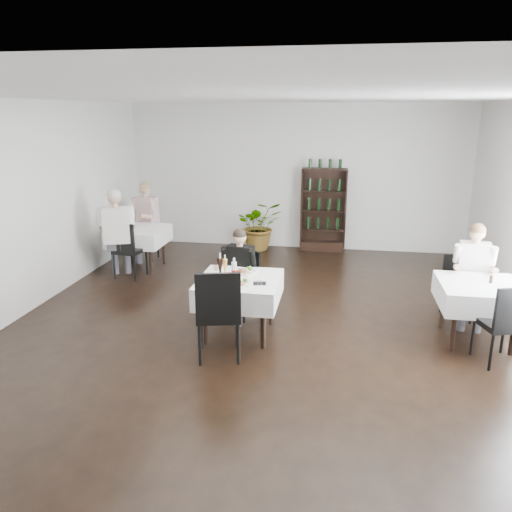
{
  "coord_description": "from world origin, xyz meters",
  "views": [
    {
      "loc": [
        0.92,
        -5.93,
        2.83
      ],
      "look_at": [
        -0.12,
        0.2,
        1.02
      ],
      "focal_mm": 35.0,
      "sensor_mm": 36.0,
      "label": 1
    }
  ],
  "objects": [
    {
      "name": "main_chair_near",
      "position": [
        -0.4,
        -0.74,
        0.64
      ],
      "size": [
        0.62,
        0.62,
        1.12
      ],
      "color": "black",
      "rests_on": "ground"
    },
    {
      "name": "room_shell",
      "position": [
        0.0,
        0.0,
        1.5
      ],
      "size": [
        9.0,
        9.0,
        9.0
      ],
      "color": "black",
      "rests_on": "ground"
    },
    {
      "name": "diner_left_near",
      "position": [
        -2.8,
        1.86,
        0.93
      ],
      "size": [
        0.7,
        0.74,
        1.6
      ],
      "color": "#45454D",
      "rests_on": "ground"
    },
    {
      "name": "diner_right_far",
      "position": [
        2.74,
        0.86,
        0.82
      ],
      "size": [
        0.56,
        0.58,
        1.41
      ],
      "color": "#45454D",
      "rests_on": "ground"
    },
    {
      "name": "left_chair_near",
      "position": [
        -2.68,
        1.91,
        0.58
      ],
      "size": [
        0.53,
        0.53,
        1.01
      ],
      "color": "black",
      "rests_on": "ground"
    },
    {
      "name": "diner_left_far",
      "position": [
        -2.83,
        3.12,
        0.88
      ],
      "size": [
        0.68,
        0.71,
        1.52
      ],
      "color": "#45454D",
      "rests_on": "ground"
    },
    {
      "name": "pilsner_dark",
      "position": [
        -0.54,
        -0.04,
        0.91
      ],
      "size": [
        0.08,
        0.08,
        0.34
      ],
      "color": "black",
      "rests_on": "main_table"
    },
    {
      "name": "pepper_mill",
      "position": [
        2.83,
        0.35,
        0.82
      ],
      "size": [
        0.05,
        0.05,
        0.1
      ],
      "primitive_type": "cylinder",
      "rotation": [
        0.0,
        0.0,
        -0.22
      ],
      "color": "black",
      "rests_on": "right_table"
    },
    {
      "name": "main_chair_far",
      "position": [
        -0.38,
        0.67,
        0.53
      ],
      "size": [
        0.56,
        0.56,
        0.93
      ],
      "color": "black",
      "rests_on": "ground"
    },
    {
      "name": "plate_far",
      "position": [
        -0.27,
        0.24,
        0.79
      ],
      "size": [
        0.34,
        0.34,
        0.08
      ],
      "color": "white",
      "rests_on": "main_table"
    },
    {
      "name": "right_chair_far",
      "position": [
        2.62,
        1.11,
        0.5
      ],
      "size": [
        0.42,
        0.42,
        0.88
      ],
      "color": "black",
      "rests_on": "ground"
    },
    {
      "name": "potted_tree",
      "position": [
        -0.72,
        4.19,
        0.52
      ],
      "size": [
        1.14,
        1.06,
        1.04
      ],
      "primitive_type": "imported",
      "rotation": [
        0.0,
        0.0,
        0.31
      ],
      "color": "#295B1F",
      "rests_on": "ground"
    },
    {
      "name": "right_table",
      "position": [
        2.7,
        0.3,
        0.62
      ],
      "size": [
        0.98,
        0.98,
        0.77
      ],
      "color": "black",
      "rests_on": "ground"
    },
    {
      "name": "diner_main",
      "position": [
        -0.42,
        0.51,
        0.75
      ],
      "size": [
        0.53,
        0.55,
        1.29
      ],
      "color": "#45454D",
      "rests_on": "ground"
    },
    {
      "name": "plate_near",
      "position": [
        -0.23,
        -0.2,
        0.79
      ],
      "size": [
        0.23,
        0.23,
        0.07
      ],
      "color": "white",
      "rests_on": "main_table"
    },
    {
      "name": "coke_bottle",
      "position": [
        -0.36,
        -0.03,
        0.88
      ],
      "size": [
        0.07,
        0.07,
        0.28
      ],
      "color": "silver",
      "rests_on": "main_table"
    },
    {
      "name": "left_table",
      "position": [
        -2.7,
        2.5,
        0.62
      ],
      "size": [
        0.98,
        0.98,
        0.77
      ],
      "color": "black",
      "rests_on": "ground"
    },
    {
      "name": "napkin_cutlery",
      "position": [
        -0.01,
        -0.15,
        0.78
      ],
      "size": [
        0.18,
        0.18,
        0.02
      ],
      "color": "black",
      "rests_on": "main_table"
    },
    {
      "name": "pilsner_lager",
      "position": [
        -0.5,
        0.07,
        0.89
      ],
      "size": [
        0.07,
        0.07,
        0.28
      ],
      "color": "#B88C2F",
      "rests_on": "main_table"
    },
    {
      "name": "right_chair_near",
      "position": [
        2.83,
        -0.32,
        0.56
      ],
      "size": [
        0.56,
        0.56,
        0.99
      ],
      "color": "black",
      "rests_on": "ground"
    },
    {
      "name": "left_chair_far",
      "position": [
        -2.82,
        3.12,
        0.57
      ],
      "size": [
        0.48,
        0.48,
        1.01
      ],
      "color": "black",
      "rests_on": "ground"
    },
    {
      "name": "main_table",
      "position": [
        -0.3,
        0.0,
        0.62
      ],
      "size": [
        1.03,
        1.03,
        0.77
      ],
      "color": "black",
      "rests_on": "ground"
    },
    {
      "name": "wine_shelf",
      "position": [
        0.6,
        4.31,
        0.85
      ],
      "size": [
        0.9,
        0.28,
        1.75
      ],
      "color": "black",
      "rests_on": "ground"
    }
  ]
}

